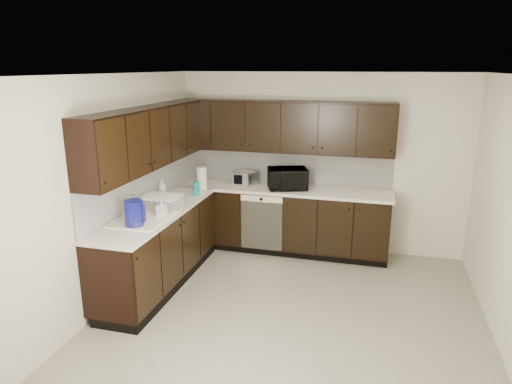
# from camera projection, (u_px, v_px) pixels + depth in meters

# --- Properties ---
(floor) EXTENTS (4.00, 4.00, 0.00)m
(floor) POSITION_uv_depth(u_px,v_px,m) (292.00, 314.00, 4.91)
(floor) COLOR gray
(floor) RESTS_ON ground
(ceiling) EXTENTS (4.00, 4.00, 0.00)m
(ceiling) POSITION_uv_depth(u_px,v_px,m) (297.00, 74.00, 4.24)
(ceiling) COLOR white
(ceiling) RESTS_ON wall_back
(wall_back) EXTENTS (4.00, 0.02, 2.50)m
(wall_back) POSITION_uv_depth(u_px,v_px,m) (320.00, 163.00, 6.43)
(wall_back) COLOR beige
(wall_back) RESTS_ON floor
(wall_left) EXTENTS (0.02, 4.00, 2.50)m
(wall_left) POSITION_uv_depth(u_px,v_px,m) (117.00, 189.00, 5.08)
(wall_left) COLOR beige
(wall_left) RESTS_ON floor
(wall_front) EXTENTS (4.00, 0.02, 2.50)m
(wall_front) POSITION_uv_depth(u_px,v_px,m) (233.00, 297.00, 2.71)
(wall_front) COLOR beige
(wall_front) RESTS_ON floor
(lower_cabinets) EXTENTS (3.00, 2.80, 0.90)m
(lower_cabinets) POSITION_uv_depth(u_px,v_px,m) (234.00, 234.00, 6.08)
(lower_cabinets) COLOR black
(lower_cabinets) RESTS_ON floor
(countertop) EXTENTS (3.03, 2.83, 0.04)m
(countertop) POSITION_uv_depth(u_px,v_px,m) (233.00, 197.00, 5.94)
(countertop) COLOR silver
(countertop) RESTS_ON lower_cabinets
(backsplash) EXTENTS (3.00, 2.80, 0.48)m
(backsplash) POSITION_uv_depth(u_px,v_px,m) (223.00, 174.00, 6.12)
(backsplash) COLOR silver
(backsplash) RESTS_ON countertop
(upper_cabinets) EXTENTS (3.00, 2.80, 0.70)m
(upper_cabinets) POSITION_uv_depth(u_px,v_px,m) (227.00, 131.00, 5.83)
(upper_cabinets) COLOR black
(upper_cabinets) RESTS_ON wall_back
(dishwasher) EXTENTS (0.58, 0.04, 0.78)m
(dishwasher) POSITION_uv_depth(u_px,v_px,m) (262.00, 219.00, 6.25)
(dishwasher) COLOR beige
(dishwasher) RESTS_ON lower_cabinets
(sink) EXTENTS (0.54, 0.82, 0.42)m
(sink) POSITION_uv_depth(u_px,v_px,m) (145.00, 223.00, 5.08)
(sink) COLOR beige
(sink) RESTS_ON countertop
(microwave) EXTENTS (0.61, 0.51, 0.29)m
(microwave) POSITION_uv_depth(u_px,v_px,m) (287.00, 179.00, 6.24)
(microwave) COLOR black
(microwave) RESTS_ON countertop
(soap_bottle_a) EXTENTS (0.10, 0.10, 0.21)m
(soap_bottle_a) POSITION_uv_depth(u_px,v_px,m) (161.00, 208.00, 5.08)
(soap_bottle_a) COLOR gray
(soap_bottle_a) RESTS_ON countertop
(soap_bottle_b) EXTENTS (0.12, 0.12, 0.25)m
(soap_bottle_b) POSITION_uv_depth(u_px,v_px,m) (162.00, 188.00, 5.84)
(soap_bottle_b) COLOR gray
(soap_bottle_b) RESTS_ON countertop
(toaster_oven) EXTENTS (0.38, 0.34, 0.20)m
(toaster_oven) POSITION_uv_depth(u_px,v_px,m) (245.00, 178.00, 6.48)
(toaster_oven) COLOR silver
(toaster_oven) RESTS_ON countertop
(storage_bin) EXTENTS (0.52, 0.47, 0.17)m
(storage_bin) POSITION_uv_depth(u_px,v_px,m) (161.00, 203.00, 5.33)
(storage_bin) COLOR silver
(storage_bin) RESTS_ON countertop
(blue_pitcher) EXTENTS (0.24, 0.24, 0.29)m
(blue_pitcher) POSITION_uv_depth(u_px,v_px,m) (134.00, 214.00, 4.76)
(blue_pitcher) COLOR #0E1086
(blue_pitcher) RESTS_ON countertop
(teal_tumbler) EXTENTS (0.10, 0.10, 0.18)m
(teal_tumbler) POSITION_uv_depth(u_px,v_px,m) (196.00, 189.00, 5.95)
(teal_tumbler) COLOR #0C8784
(teal_tumbler) RESTS_ON countertop
(paper_towel_roll) EXTENTS (0.18, 0.18, 0.31)m
(paper_towel_roll) POSITION_uv_depth(u_px,v_px,m) (202.00, 178.00, 6.23)
(paper_towel_roll) COLOR silver
(paper_towel_roll) RESTS_ON countertop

